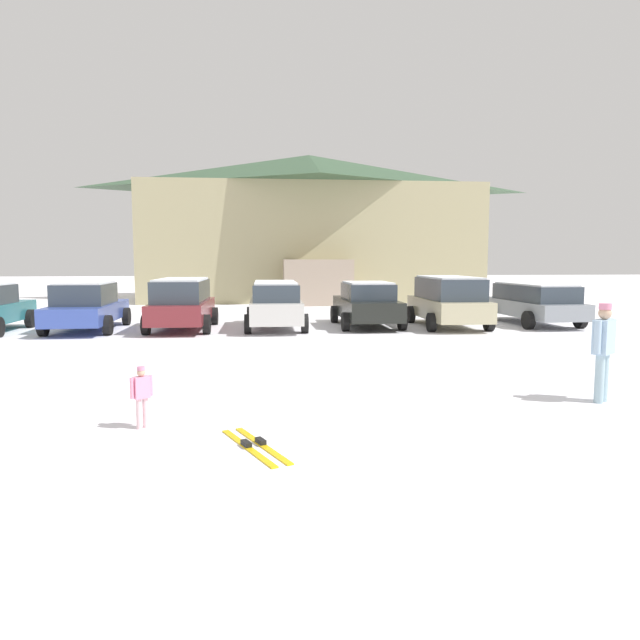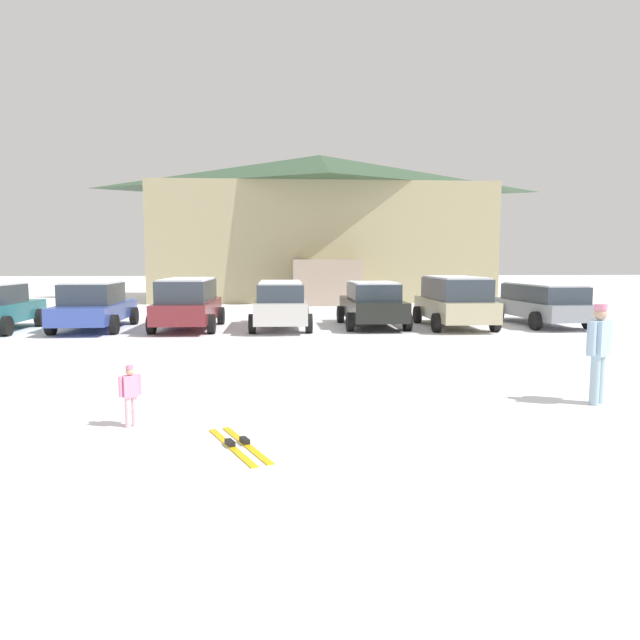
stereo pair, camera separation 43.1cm
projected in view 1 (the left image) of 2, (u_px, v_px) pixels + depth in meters
The scene contains 11 objects.
ground at pixel (471, 495), 5.80m from camera, with size 160.00×160.00×0.00m, color white.
ski_lodge at pixel (309, 227), 35.27m from camera, with size 19.91×11.83×8.77m.
parked_blue_hatchback at pixel (87, 306), 19.23m from camera, with size 2.25×4.67×1.65m.
parked_maroon_van at pixel (182, 302), 19.49m from camera, with size 2.20×4.48×1.75m.
parked_silver_wagon at pixel (275, 303), 19.84m from camera, with size 2.11×4.67×1.64m.
parked_black_sedan at pixel (367, 304), 20.39m from camera, with size 2.20×4.36×1.61m.
parked_beige_suv at pixel (448, 300), 20.27m from camera, with size 2.26×4.50×1.80m.
parked_grey_wagon at pixel (534, 302), 21.11m from camera, with size 2.31×4.86×1.52m.
skier_child_in_pink_snowsuit at pixel (142, 394), 8.06m from camera, with size 0.29×0.23×0.89m.
skier_adult_in_blue_parka at pixel (603, 347), 9.52m from camera, with size 0.52×0.43×1.67m.
pair_of_skis at pixel (255, 445), 7.31m from camera, with size 0.92×1.62×0.08m.
Camera 1 is at (-2.13, -5.38, 2.39)m, focal length 32.00 mm.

